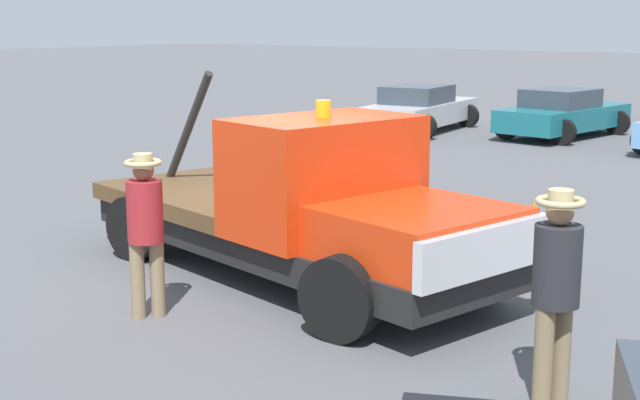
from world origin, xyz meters
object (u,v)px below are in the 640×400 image
object	(u,v)px
tow_truck	(307,211)
person_near_truck	(556,279)
person_at_hood	(145,222)
traffic_cone	(534,220)
parked_car_silver	(419,109)
parked_car_teal	(563,114)

from	to	relation	value
tow_truck	person_near_truck	world-z (taller)	tow_truck
person_near_truck	person_at_hood	distance (m)	4.43
person_at_hood	traffic_cone	distance (m)	6.31
tow_truck	parked_car_silver	distance (m)	15.52
parked_car_silver	traffic_cone	xyz separation A→B (m)	(7.90, -10.10, -0.40)
parked_car_silver	parked_car_teal	bearing A→B (deg)	-79.07
person_near_truck	person_at_hood	size ratio (longest dim) A/B	1.02
person_near_truck	person_at_hood	xyz separation A→B (m)	(-4.40, -0.51, -0.02)
tow_truck	parked_car_teal	distance (m)	15.52
person_near_truck	person_at_hood	world-z (taller)	person_near_truck
tow_truck	parked_car_teal	xyz separation A→B (m)	(-2.82, 15.26, -0.26)
tow_truck	parked_car_teal	size ratio (longest dim) A/B	1.41
tow_truck	person_near_truck	size ratio (longest dim) A/B	3.56
person_at_hood	tow_truck	bearing A→B (deg)	109.13
parked_car_silver	traffic_cone	world-z (taller)	parked_car_silver
person_near_truck	person_at_hood	bearing A→B (deg)	26.29
tow_truck	person_at_hood	xyz separation A→B (m)	(-0.63, -2.04, 0.16)
traffic_cone	parked_car_teal	bearing A→B (deg)	109.77
person_at_hood	parked_car_silver	size ratio (longest dim) A/B	0.36
tow_truck	parked_car_silver	xyz separation A→B (m)	(-6.65, 14.02, -0.26)
parked_car_silver	tow_truck	bearing A→B (deg)	-161.66
person_near_truck	parked_car_silver	size ratio (longest dim) A/B	0.36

